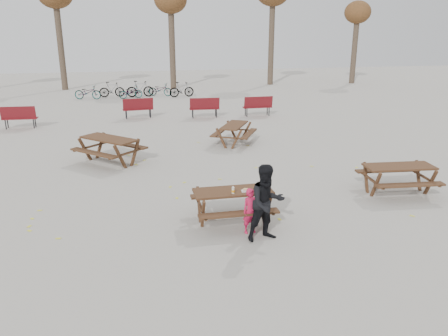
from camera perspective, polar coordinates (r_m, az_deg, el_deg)
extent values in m
plane|color=gray|center=(10.30, 1.15, -6.97)|extent=(80.00, 80.00, 0.00)
cube|color=#3B2515|center=(10.01, 1.18, -3.06)|extent=(1.80, 0.70, 0.05)
cube|color=#3B2515|center=(9.58, 1.98, -5.98)|extent=(1.80, 0.25, 0.05)
cube|color=#3B2515|center=(10.66, 0.44, -3.46)|extent=(1.80, 0.25, 0.05)
cylinder|color=#3B2515|center=(9.75, -2.76, -6.11)|extent=(0.08, 0.08, 0.73)
cylinder|color=#3B2515|center=(10.29, -3.30, -4.79)|extent=(0.08, 0.08, 0.73)
cylinder|color=#3B2515|center=(10.07, 5.73, -5.38)|extent=(0.08, 0.08, 0.73)
cylinder|color=#3B2515|center=(10.60, 4.76, -4.14)|extent=(0.08, 0.08, 0.73)
cube|color=white|center=(9.92, 2.82, -3.01)|extent=(0.18, 0.11, 0.03)
ellipsoid|color=tan|center=(9.90, 2.83, -2.78)|extent=(0.14, 0.06, 0.05)
cylinder|color=silver|center=(9.78, 1.20, -2.93)|extent=(0.06, 0.06, 0.15)
cylinder|color=#FD990D|center=(9.79, 1.20, -3.03)|extent=(0.07, 0.07, 0.05)
cylinder|color=white|center=(9.75, 1.20, -2.47)|extent=(0.03, 0.03, 0.02)
imported|color=#C21842|center=(9.57, 3.50, -5.62)|extent=(0.41, 0.31, 1.02)
imported|color=black|center=(9.17, 5.60, -4.58)|extent=(0.91, 0.77, 1.67)
imported|color=black|center=(29.75, -17.37, 9.42)|extent=(1.80, 1.01, 0.90)
imported|color=black|center=(30.35, -14.44, 9.90)|extent=(1.66, 0.55, 0.99)
imported|color=black|center=(29.47, -12.10, 9.67)|extent=(1.63, 0.92, 0.81)
imported|color=black|center=(29.98, -10.91, 10.12)|extent=(1.80, 0.57, 1.07)
imported|color=black|center=(30.26, -8.34, 10.11)|extent=(1.71, 1.16, 0.85)
imported|color=black|center=(29.57, -5.55, 10.18)|extent=(1.70, 0.71, 0.99)
cylinder|color=#382B21|center=(34.98, -20.56, 14.69)|extent=(0.44, 0.44, 6.30)
cylinder|color=#382B21|center=(33.79, -6.78, 15.28)|extent=(0.44, 0.44, 5.95)
cylinder|color=#382B21|center=(36.37, 6.20, 16.01)|extent=(0.44, 0.44, 6.65)
cylinder|color=#382B21|center=(38.67, 16.65, 14.45)|extent=(0.44, 0.44, 5.25)
ellipsoid|color=brown|center=(38.66, 17.06, 18.88)|extent=(2.10, 2.10, 1.79)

